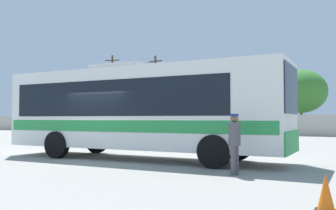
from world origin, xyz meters
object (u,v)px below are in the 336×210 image
(parked_car_second_white, at_px, (152,127))
(utility_pole_near, at_px, (112,92))
(traffic_cone_on_apron, at_px, (326,194))
(parked_car_third_maroon, at_px, (218,127))
(roadside_tree_midright, at_px, (301,91))
(coach_bus_white_green, at_px, (138,108))
(roadside_tree_midleft, at_px, (207,89))
(attendant_by_bus_door, at_px, (234,140))
(utility_pole_far, at_px, (155,92))
(parked_car_leftmost_dark_blue, at_px, (96,126))
(roadside_tree_left, at_px, (152,94))

(parked_car_second_white, relative_size, utility_pole_near, 0.46)
(utility_pole_near, xyz_separation_m, traffic_cone_on_apron, (25.96, -30.48, -4.48))
(parked_car_third_maroon, relative_size, utility_pole_near, 0.47)
(utility_pole_near, height_order, roadside_tree_midright, utility_pole_near)
(coach_bus_white_green, distance_m, parked_car_third_maroon, 19.52)
(roadside_tree_midleft, bearing_deg, parked_car_second_white, -121.05)
(attendant_by_bus_door, height_order, parked_car_third_maroon, attendant_by_bus_door)
(utility_pole_far, xyz_separation_m, traffic_cone_on_apron, (19.34, -29.32, -4.11))
(parked_car_leftmost_dark_blue, height_order, utility_pole_far, utility_pole_far)
(coach_bus_white_green, relative_size, parked_car_leftmost_dark_blue, 2.53)
(attendant_by_bus_door, height_order, parked_car_second_white, attendant_by_bus_door)
(roadside_tree_midleft, bearing_deg, utility_pole_near, 178.21)
(parked_car_leftmost_dark_blue, relative_size, roadside_tree_midright, 0.66)
(utility_pole_near, distance_m, utility_pole_far, 6.73)
(parked_car_leftmost_dark_blue, bearing_deg, parked_car_second_white, 2.96)
(coach_bus_white_green, height_order, roadside_tree_left, roadside_tree_left)
(traffic_cone_on_apron, bearing_deg, utility_pole_near, 130.42)
(utility_pole_far, bearing_deg, coach_bus_white_green, -62.59)
(traffic_cone_on_apron, bearing_deg, parked_car_leftmost_dark_blue, 134.17)
(utility_pole_far, relative_size, traffic_cone_on_apron, 13.24)
(coach_bus_white_green, xyz_separation_m, parked_car_third_maroon, (-3.46, 19.17, -1.16))
(parked_car_third_maroon, xyz_separation_m, utility_pole_far, (-8.88, 4.62, 3.65))
(parked_car_second_white, bearing_deg, attendant_by_bus_door, -55.61)
(parked_car_third_maroon, bearing_deg, roadside_tree_midleft, 119.67)
(utility_pole_far, distance_m, roadside_tree_left, 1.99)
(parked_car_third_maroon, bearing_deg, traffic_cone_on_apron, -67.05)
(parked_car_third_maroon, distance_m, roadside_tree_left, 12.40)
(roadside_tree_left, bearing_deg, traffic_cone_on_apron, -56.32)
(roadside_tree_midright, distance_m, traffic_cone_on_apron, 34.56)
(roadside_tree_left, distance_m, roadside_tree_midleft, 7.09)
(parked_car_third_maroon, xyz_separation_m, roadside_tree_left, (-10.12, 6.19, 3.60))
(parked_car_third_maroon, distance_m, utility_pole_far, 10.66)
(roadside_tree_left, height_order, traffic_cone_on_apron, roadside_tree_left)
(parked_car_second_white, height_order, parked_car_third_maroon, parked_car_third_maroon)
(parked_car_second_white, height_order, roadside_tree_midright, roadside_tree_midright)
(parked_car_third_maroon, height_order, roadside_tree_left, roadside_tree_left)
(parked_car_leftmost_dark_blue, relative_size, parked_car_second_white, 1.04)
(attendant_by_bus_door, xyz_separation_m, parked_car_leftmost_dark_blue, (-20.85, 20.78, -0.14))
(attendant_by_bus_door, relative_size, utility_pole_far, 0.20)
(utility_pole_near, xyz_separation_m, roadside_tree_midright, (21.30, 3.53, -0.44))
(parked_car_leftmost_dark_blue, bearing_deg, roadside_tree_left, 67.76)
(coach_bus_white_green, xyz_separation_m, roadside_tree_midleft, (-6.54, 24.57, 2.66))
(attendant_by_bus_door, relative_size, utility_pole_near, 0.18)
(parked_car_second_white, height_order, traffic_cone_on_apron, parked_car_second_white)
(roadside_tree_midright, bearing_deg, parked_car_leftmost_dark_blue, -151.98)
(attendant_by_bus_door, relative_size, roadside_tree_left, 0.24)
(parked_car_leftmost_dark_blue, bearing_deg, utility_pole_near, 111.99)
(attendant_by_bus_door, relative_size, parked_car_second_white, 0.40)
(coach_bus_white_green, height_order, parked_car_third_maroon, coach_bus_white_green)
(attendant_by_bus_door, xyz_separation_m, traffic_cone_on_apron, (2.52, -3.27, -0.64))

